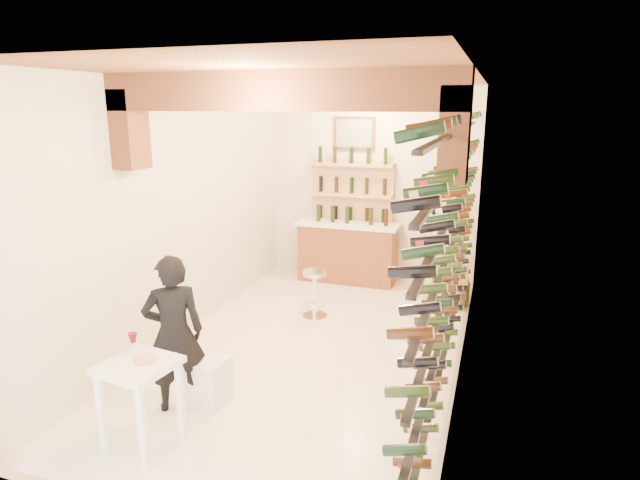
# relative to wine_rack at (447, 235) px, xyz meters

# --- Properties ---
(ground) EXTENTS (6.00, 6.00, 0.00)m
(ground) POSITION_rel_wine_rack_xyz_m (-1.53, 0.00, -1.55)
(ground) COLOR white
(ground) RESTS_ON ground
(room_shell) EXTENTS (3.52, 6.02, 3.21)m
(room_shell) POSITION_rel_wine_rack_xyz_m (-1.53, -0.26, 0.70)
(room_shell) COLOR beige
(room_shell) RESTS_ON ground
(wine_rack) EXTENTS (0.32, 5.70, 2.56)m
(wine_rack) POSITION_rel_wine_rack_xyz_m (0.00, 0.00, 0.00)
(wine_rack) COLOR black
(wine_rack) RESTS_ON ground
(back_counter) EXTENTS (1.70, 0.62, 1.29)m
(back_counter) POSITION_rel_wine_rack_xyz_m (-1.83, 2.65, -1.02)
(back_counter) COLOR brown
(back_counter) RESTS_ON ground
(back_shelving) EXTENTS (1.40, 0.31, 2.73)m
(back_shelving) POSITION_rel_wine_rack_xyz_m (-1.83, 2.89, -0.38)
(back_shelving) COLOR tan
(back_shelving) RESTS_ON ground
(tasting_table) EXTENTS (0.63, 0.63, 0.99)m
(tasting_table) POSITION_rel_wine_rack_xyz_m (-2.26, -2.31, -0.88)
(tasting_table) COLOR white
(tasting_table) RESTS_ON ground
(white_stool) EXTENTS (0.41, 0.41, 0.46)m
(white_stool) POSITION_rel_wine_rack_xyz_m (-2.11, -1.48, -1.32)
(white_stool) COLOR white
(white_stool) RESTS_ON ground
(person) EXTENTS (0.68, 0.64, 1.56)m
(person) POSITION_rel_wine_rack_xyz_m (-2.35, -1.64, -0.77)
(person) COLOR black
(person) RESTS_ON ground
(chrome_barstool) EXTENTS (0.35, 0.35, 0.68)m
(chrome_barstool) POSITION_rel_wine_rack_xyz_m (-1.83, 0.95, -1.16)
(chrome_barstool) COLOR silver
(chrome_barstool) RESTS_ON ground
(crate_lower) EXTENTS (0.67, 0.56, 0.34)m
(crate_lower) POSITION_rel_wine_rack_xyz_m (-0.13, 2.07, -1.38)
(crate_lower) COLOR tan
(crate_lower) RESTS_ON ground
(crate_upper) EXTENTS (0.61, 0.48, 0.32)m
(crate_upper) POSITION_rel_wine_rack_xyz_m (-0.13, 2.07, -1.05)
(crate_upper) COLOR tan
(crate_upper) RESTS_ON crate_lower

